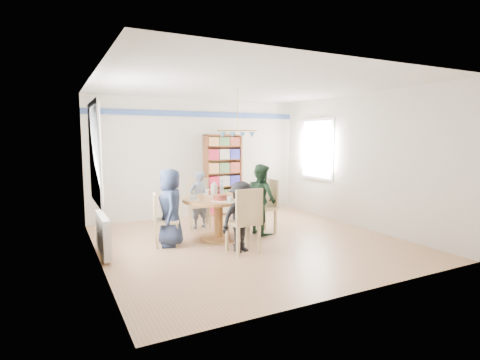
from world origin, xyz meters
TOP-DOWN VIEW (x-y plane):
  - ground at (0.00, 0.00)m, footprint 5.00×5.00m
  - room_shell at (-0.26, 0.87)m, footprint 5.00×5.00m
  - radiator at (-2.42, 0.30)m, footprint 0.12×1.00m
  - dining_table at (-0.43, 0.41)m, footprint 1.30×1.30m
  - chair_left at (-1.47, 0.43)m, footprint 0.47×0.47m
  - chair_right at (0.58, 0.45)m, footprint 0.48×0.48m
  - chair_far at (-0.43, 1.41)m, footprint 0.53×0.53m
  - chair_near at (-0.40, -0.57)m, footprint 0.47×0.47m
  - person_left at (-1.32, 0.39)m, footprint 0.53×0.71m
  - person_right at (0.44, 0.38)m, footprint 0.54×0.67m
  - person_far at (-0.46, 1.33)m, footprint 0.49×0.38m
  - person_near at (-0.42, -0.46)m, footprint 0.80×0.56m
  - bookshelf at (0.53, 2.34)m, footprint 0.90×0.27m
  - tableware at (-0.45, 0.44)m, footprint 1.14×1.14m

SIDE VIEW (x-z plane):
  - ground at x=0.00m, z-range 0.00..0.00m
  - radiator at x=-2.42m, z-range 0.05..0.65m
  - chair_left at x=-1.47m, z-range 0.05..0.95m
  - chair_far at x=-0.43m, z-range 0.05..1.04m
  - dining_table at x=-0.43m, z-range 0.18..0.93m
  - chair_right at x=0.58m, z-range 0.05..1.08m
  - person_near at x=-0.42m, z-range 0.00..1.14m
  - chair_near at x=-0.40m, z-range 0.05..1.10m
  - person_far at x=-0.46m, z-range 0.00..1.17m
  - person_left at x=-1.32m, z-range 0.00..1.31m
  - person_right at x=0.44m, z-range 0.00..1.33m
  - tableware at x=-0.45m, z-range 0.67..0.97m
  - bookshelf at x=0.53m, z-range -0.02..1.88m
  - room_shell at x=-0.26m, z-range -0.85..4.15m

